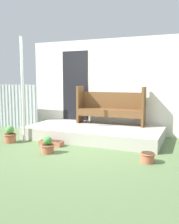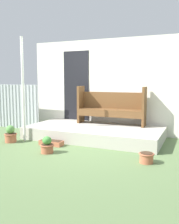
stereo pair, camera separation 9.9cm
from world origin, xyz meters
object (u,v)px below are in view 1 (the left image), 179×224
Objects in this scene: bench at (111,106)px; planter_box_rect at (51,143)px; flower_pot_right at (148,157)px; support_post at (23,90)px; flower_pot_middle at (48,146)px; flower_pot_left at (10,135)px.

bench is 1.96m from planter_box_rect.
bench is 3.32× the size of planter_box_rect.
flower_pot_right reaches higher than planter_box_rect.
flower_pot_middle is at bearing -31.31° from support_post.
support_post is at bearing 50.69° from flower_pot_left.
flower_pot_middle is 1.99m from flower_pot_right.
bench is at bearing 124.50° from flower_pot_right.
support_post is at bearing 172.56° from planter_box_rect.
bench is 2.44m from flower_pot_right.
bench reaches higher than flower_pot_right.
flower_pot_middle is at bearing -17.19° from flower_pot_left.
bench is 5.27× the size of flower_pot_middle.
bench is (1.73, 1.47, -0.45)m from support_post.
support_post reaches higher than flower_pot_middle.
support_post is at bearing 171.39° from flower_pot_right.
flower_pot_left is at bearing 162.81° from flower_pot_middle.
support_post is 7.18× the size of flower_pot_middle.
flower_pot_right is (1.33, -1.93, -0.69)m from bench.
flower_pot_middle reaches higher than flower_pot_right.
flower_pot_middle is at bearing -174.38° from flower_pot_right.
flower_pot_middle is at bearing -65.64° from planter_box_rect.
bench is 2.67m from flower_pot_left.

